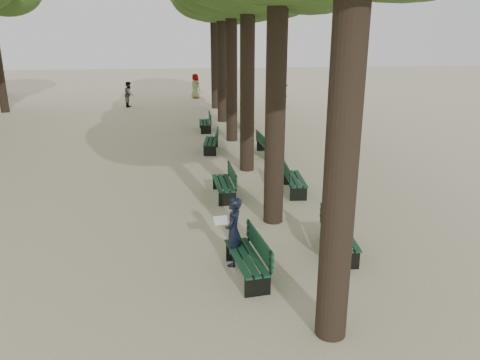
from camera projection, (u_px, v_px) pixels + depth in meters
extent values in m
plane|color=#C5BB95|center=(230.00, 280.00, 9.65)|extent=(120.00, 120.00, 0.00)
cylinder|color=#33261C|center=(345.00, 113.00, 6.81)|extent=(0.52, 0.52, 7.50)
cylinder|color=#33261C|center=(276.00, 80.00, 11.54)|extent=(0.52, 0.52, 7.50)
cylinder|color=#33261C|center=(247.00, 66.00, 16.26)|extent=(0.52, 0.52, 7.50)
cylinder|color=#33261C|center=(232.00, 59.00, 20.99)|extent=(0.52, 0.52, 7.50)
cylinder|color=#33261C|center=(222.00, 54.00, 25.72)|extent=(0.52, 0.52, 7.50)
cylinder|color=#33261C|center=(215.00, 51.00, 30.45)|extent=(0.52, 0.52, 7.50)
cube|color=black|center=(246.00, 267.00, 9.71)|extent=(0.75, 1.85, 0.45)
cube|color=#0D301F|center=(246.00, 257.00, 9.64)|extent=(0.77, 1.85, 0.04)
cube|color=#0D301F|center=(259.00, 244.00, 9.63)|extent=(0.27, 1.79, 0.40)
cube|color=black|center=(223.00, 190.00, 14.45)|extent=(0.58, 1.82, 0.45)
cube|color=#0D301F|center=(223.00, 183.00, 14.38)|extent=(0.60, 1.82, 0.04)
cube|color=#0D301F|center=(232.00, 174.00, 14.35)|extent=(0.10, 1.80, 0.40)
cube|color=black|center=(211.00, 146.00, 20.00)|extent=(0.75, 1.85, 0.45)
cube|color=#0D301F|center=(210.00, 141.00, 19.93)|extent=(0.77, 1.85, 0.04)
cube|color=#0D301F|center=(217.00, 135.00, 19.85)|extent=(0.27, 1.79, 0.40)
cube|color=black|center=(205.00, 127.00, 24.17)|extent=(0.53, 1.80, 0.45)
cube|color=#0D301F|center=(205.00, 122.00, 24.10)|extent=(0.55, 1.80, 0.04)
cube|color=#0D301F|center=(210.00, 117.00, 24.05)|extent=(0.05, 1.80, 0.40)
cube|color=black|center=(340.00, 244.00, 10.77)|extent=(0.67, 1.84, 0.45)
cube|color=#0D301F|center=(340.00, 235.00, 10.70)|extent=(0.69, 1.84, 0.04)
cube|color=#0D301F|center=(329.00, 224.00, 10.61)|extent=(0.20, 1.80, 0.40)
cube|color=black|center=(295.00, 186.00, 14.87)|extent=(0.65, 1.83, 0.45)
cube|color=#0D301F|center=(295.00, 179.00, 14.81)|extent=(0.67, 1.83, 0.04)
cube|color=#0D301F|center=(287.00, 171.00, 14.71)|extent=(0.17, 1.80, 0.40)
cube|color=black|center=(267.00, 150.00, 19.40)|extent=(0.61, 1.82, 0.45)
cube|color=#0D301F|center=(267.00, 144.00, 19.34)|extent=(0.63, 1.82, 0.04)
cube|color=#0D301F|center=(261.00, 138.00, 19.21)|extent=(0.13, 1.80, 0.40)
cube|color=black|center=(248.00, 124.00, 24.86)|extent=(0.55, 1.81, 0.45)
cube|color=#0D301F|center=(248.00, 120.00, 24.79)|extent=(0.57, 1.81, 0.04)
cube|color=#0D301F|center=(242.00, 115.00, 24.68)|extent=(0.07, 1.80, 0.40)
imported|color=black|center=(233.00, 232.00, 10.08)|extent=(0.50, 0.69, 1.55)
cube|color=white|center=(222.00, 220.00, 9.97)|extent=(0.37, 0.29, 0.12)
imported|color=#262628|center=(129.00, 94.00, 31.80)|extent=(0.43, 0.86, 1.71)
imported|color=#262628|center=(195.00, 86.00, 35.99)|extent=(0.82, 0.96, 1.86)
imported|color=#262628|center=(283.00, 94.00, 32.16)|extent=(0.84, 1.05, 1.61)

